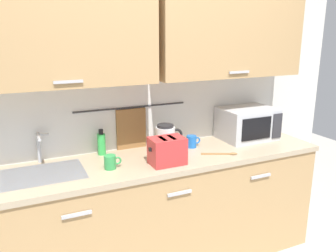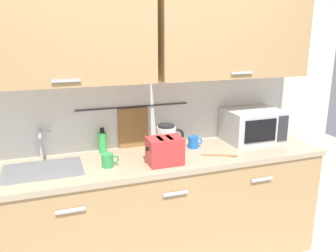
{
  "view_description": "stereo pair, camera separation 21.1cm",
  "coord_description": "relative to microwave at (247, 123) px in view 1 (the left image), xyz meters",
  "views": [
    {
      "loc": [
        -0.97,
        -1.93,
        1.8
      ],
      "look_at": [
        0.07,
        0.33,
        1.12
      ],
      "focal_mm": 37.09,
      "sensor_mm": 36.0,
      "label": 1
    },
    {
      "loc": [
        -0.77,
        -2.01,
        1.8
      ],
      "look_at": [
        0.07,
        0.33,
        1.12
      ],
      "focal_mm": 37.09,
      "sensor_mm": 36.0,
      "label": 2
    }
  ],
  "objects": [
    {
      "name": "counter_unit",
      "position": [
        -0.87,
        -0.11,
        -0.58
      ],
      "size": [
        2.53,
        0.64,
        0.9
      ],
      "color": "tan",
      "rests_on": "ground"
    },
    {
      "name": "back_wall_assembly",
      "position": [
        -0.86,
        0.12,
        0.49
      ],
      "size": [
        3.7,
        0.41,
        2.5
      ],
      "color": "silver",
      "rests_on": "ground"
    },
    {
      "name": "sink_faucet",
      "position": [
        -1.68,
        0.12,
        0.01
      ],
      "size": [
        0.09,
        0.17,
        0.22
      ],
      "color": "#B2B5BA",
      "rests_on": "counter_unit"
    },
    {
      "name": "microwave",
      "position": [
        0.0,
        0.0,
        0.0
      ],
      "size": [
        0.46,
        0.35,
        0.27
      ],
      "color": "silver",
      "rests_on": "counter_unit"
    },
    {
      "name": "electric_kettle",
      "position": [
        -0.77,
        0.01,
        -0.03
      ],
      "size": [
        0.23,
        0.16,
        0.21
      ],
      "color": "black",
      "rests_on": "counter_unit"
    },
    {
      "name": "dish_soap_bottle",
      "position": [
        -1.25,
        0.12,
        -0.05
      ],
      "size": [
        0.06,
        0.06,
        0.2
      ],
      "color": "green",
      "rests_on": "counter_unit"
    },
    {
      "name": "mug_near_sink",
      "position": [
        -1.26,
        -0.18,
        -0.09
      ],
      "size": [
        0.12,
        0.08,
        0.09
      ],
      "color": "green",
      "rests_on": "counter_unit"
    },
    {
      "name": "toaster",
      "position": [
        -0.88,
        -0.26,
        -0.04
      ],
      "size": [
        0.26,
        0.17,
        0.19
      ],
      "color": "red",
      "rests_on": "counter_unit"
    },
    {
      "name": "mug_by_kettle",
      "position": [
        -0.55,
        -0.01,
        -0.09
      ],
      "size": [
        0.12,
        0.08,
        0.09
      ],
      "color": "blue",
      "rests_on": "counter_unit"
    },
    {
      "name": "wooden_spoon",
      "position": [
        -0.41,
        -0.27,
        -0.13
      ],
      "size": [
        0.26,
        0.14,
        0.01
      ],
      "color": "#9E7042",
      "rests_on": "counter_unit"
    }
  ]
}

